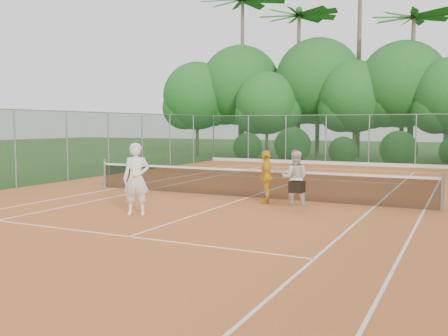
# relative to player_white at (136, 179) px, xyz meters

# --- Properties ---
(ground) EXTENTS (120.00, 120.00, 0.00)m
(ground) POSITION_rel_player_white_xyz_m (1.45, 4.13, -0.99)
(ground) COLOR #284C1B
(ground) RESTS_ON ground
(clay_court) EXTENTS (18.00, 36.00, 0.02)m
(clay_court) POSITION_rel_player_white_xyz_m (1.45, 4.13, -0.98)
(clay_court) COLOR #B9622A
(clay_court) RESTS_ON ground
(tennis_net) EXTENTS (11.97, 0.10, 1.10)m
(tennis_net) POSITION_rel_player_white_xyz_m (1.45, 4.13, -0.46)
(tennis_net) COLOR gray
(tennis_net) RESTS_ON clay_court
(player_white) EXTENTS (0.84, 0.73, 1.94)m
(player_white) POSITION_rel_player_white_xyz_m (0.00, 0.00, 0.00)
(player_white) COLOR white
(player_white) RESTS_ON clay_court
(player_center_grp) EXTENTS (0.93, 0.81, 1.67)m
(player_center_grp) POSITION_rel_player_white_xyz_m (3.33, 3.43, -0.14)
(player_center_grp) COLOR beige
(player_center_grp) RESTS_ON clay_court
(player_yellow) EXTENTS (0.69, 1.04, 1.64)m
(player_yellow) POSITION_rel_player_white_xyz_m (2.42, 3.39, -0.15)
(player_yellow) COLOR gold
(player_yellow) RESTS_ON clay_court
(ball_hopper) EXTENTS (0.37, 0.37, 0.85)m
(ball_hopper) POSITION_rel_player_white_xyz_m (3.74, 2.35, -0.30)
(ball_hopper) COLOR gray
(ball_hopper) RESTS_ON clay_court
(stray_ball_a) EXTENTS (0.07, 0.07, 0.07)m
(stray_ball_a) POSITION_rel_player_white_xyz_m (-0.58, 14.81, -0.94)
(stray_ball_a) COLOR #BBD932
(stray_ball_a) RESTS_ON clay_court
(stray_ball_b) EXTENTS (0.07, 0.07, 0.07)m
(stray_ball_b) POSITION_rel_player_white_xyz_m (2.93, 17.47, -0.94)
(stray_ball_b) COLOR #C4D631
(stray_ball_b) RESTS_ON clay_court
(stray_ball_c) EXTENTS (0.07, 0.07, 0.07)m
(stray_ball_c) POSITION_rel_player_white_xyz_m (3.03, 14.26, -0.94)
(stray_ball_c) COLOR gold
(stray_ball_c) RESTS_ON clay_court
(court_markings) EXTENTS (11.03, 23.83, 0.01)m
(court_markings) POSITION_rel_player_white_xyz_m (1.45, 4.13, -0.97)
(court_markings) COLOR white
(court_markings) RESTS_ON clay_court
(fence_back) EXTENTS (18.07, 0.07, 3.00)m
(fence_back) POSITION_rel_player_white_xyz_m (1.45, 19.13, 0.53)
(fence_back) COLOR #19381E
(fence_back) RESTS_ON clay_court
(fence_left) EXTENTS (0.07, 33.07, 3.00)m
(fence_left) POSITION_rel_player_white_xyz_m (-7.55, 2.63, 0.53)
(fence_left) COLOR #19381E
(fence_left) RESTS_ON clay_court
(tropical_treeline) EXTENTS (32.10, 8.49, 15.03)m
(tropical_treeline) POSITION_rel_player_white_xyz_m (2.88, 24.35, 4.12)
(tropical_treeline) COLOR brown
(tropical_treeline) RESTS_ON ground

